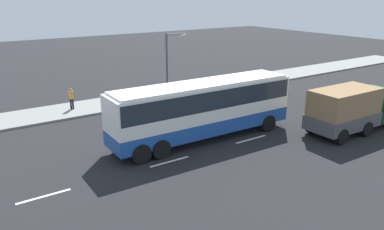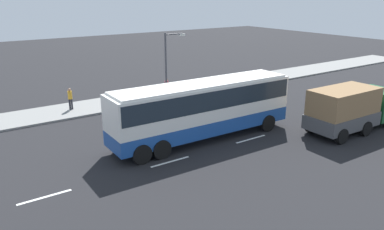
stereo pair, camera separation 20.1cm
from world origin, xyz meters
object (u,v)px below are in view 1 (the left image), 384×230
Objects in this scene: pedestrian_near_curb at (168,86)px; street_lamp at (169,60)px; cargo_truck at (353,108)px; pedestrian_at_crossing at (71,97)px; coach_bus at (203,105)px.

pedestrian_near_curb is 0.29× the size of street_lamp.
pedestrian_near_curb is 2.46m from street_lamp.
cargo_truck is 20.34m from pedestrian_at_crossing.
pedestrian_near_curb is at bearing 114.63° from pedestrian_at_crossing.
street_lamp is at bearing 82.69° from pedestrian_near_curb.
cargo_truck is 14.60m from street_lamp.
coach_bus reaches higher than pedestrian_near_curb.
cargo_truck is at bearing 74.83° from pedestrian_at_crossing.
coach_bus is 7.51× the size of pedestrian_near_curb.
street_lamp is at bearing 109.53° from pedestrian_at_crossing.
street_lamp is (-0.19, -0.69, 2.35)m from pedestrian_near_curb.
pedestrian_near_curb is at bearing 74.64° from street_lamp.
street_lamp is (2.90, 8.86, 1.18)m from coach_bus.
pedestrian_at_crossing is (-13.93, 14.82, -0.49)m from cargo_truck.
street_lamp reaches higher than cargo_truck.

